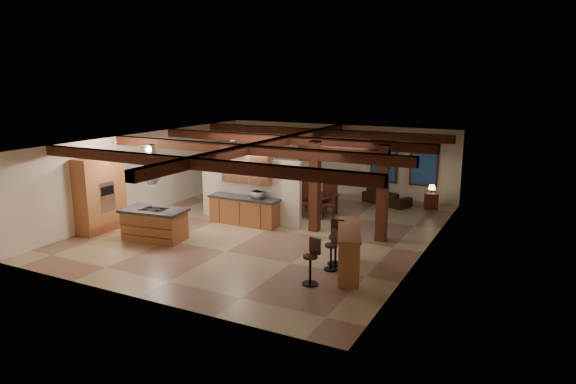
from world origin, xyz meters
name	(u,v)px	position (x,y,z in m)	size (l,w,h in m)	color
ground	(269,229)	(0.00, 0.00, 0.00)	(12.00, 12.00, 0.00)	tan
room_walls	(268,175)	(0.00, 0.00, 1.78)	(12.00, 12.00, 12.00)	white
ceiling_beams	(268,144)	(0.00, 0.00, 2.76)	(10.00, 12.00, 0.28)	#3A1F0E
timber_posts	(348,180)	(2.50, 0.50, 1.76)	(2.50, 0.30, 2.90)	#3A1F0E
partition_wall	(250,190)	(-1.00, 0.50, 1.10)	(3.80, 0.18, 2.20)	white
pantry_cabinet	(100,194)	(-4.67, -2.60, 1.20)	(0.67, 1.60, 2.40)	#9A6131
back_counter	(244,210)	(-1.00, 0.11, 0.48)	(2.50, 0.66, 0.94)	#9A6131
upper_display_cabinet	(247,169)	(-1.00, 0.31, 1.85)	(1.80, 0.36, 0.95)	#9A6131
range_hood	(152,182)	(-2.54, -2.54, 1.78)	(1.10, 1.10, 1.40)	silver
back_windows	(404,163)	(2.80, 5.93, 1.50)	(2.70, 0.07, 1.70)	#3A1F0E
framed_art	(305,151)	(-1.50, 5.94, 1.70)	(0.65, 0.05, 0.85)	#3A1F0E
recessed_cans	(164,143)	(-2.53, -1.93, 2.87)	(3.16, 2.46, 0.03)	silver
kitchen_island	(155,224)	(-2.54, -2.54, 0.48)	(2.05, 1.25, 0.96)	#9A6131
dining_table	(309,203)	(0.26, 2.53, 0.35)	(1.97, 1.10, 0.69)	#421B10
sofa	(387,197)	(2.44, 5.00, 0.28)	(1.92, 0.75, 0.56)	black
microwave	(257,195)	(-0.48, 0.11, 1.06)	(0.43, 0.29, 0.24)	silver
bar_counter	(349,243)	(3.64, -2.40, 0.78)	(1.30, 2.26, 1.16)	#9A6131
side_table	(431,201)	(4.12, 5.09, 0.30)	(0.48, 0.48, 0.60)	#3A1F0E
table_lamp	(432,187)	(4.12, 5.09, 0.82)	(0.26, 0.26, 0.31)	black
bar_stool_a	(311,261)	(3.13, -3.51, 0.57)	(0.41, 0.42, 1.12)	black
bar_stool_b	(332,250)	(3.20, -2.41, 0.53)	(0.40, 0.40, 1.04)	black
bar_stool_c	(336,242)	(3.14, -2.00, 0.60)	(0.42, 0.43, 1.19)	black
dining_chairs	(309,194)	(0.26, 2.53, 0.67)	(2.53, 2.53, 1.31)	#3A1F0E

